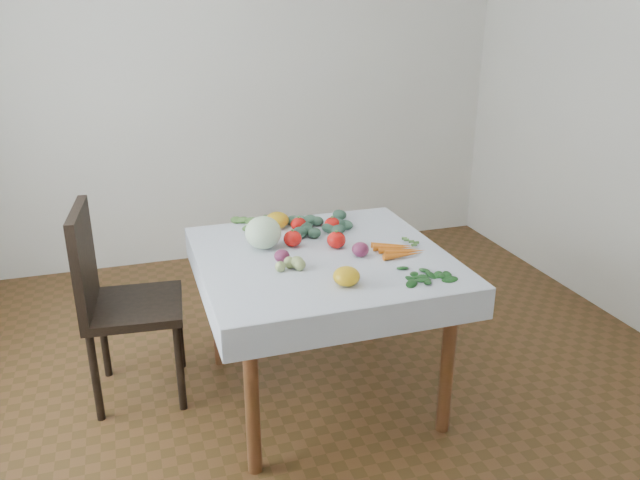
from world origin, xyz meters
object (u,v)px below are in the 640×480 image
(heirloom_back, at_px, (277,220))
(carrot_bunch, at_px, (400,250))
(cabbage, at_px, (263,233))
(chair, at_px, (113,292))
(table, at_px, (322,275))

(heirloom_back, distance_m, carrot_bunch, 0.68)
(cabbage, height_order, heirloom_back, cabbage)
(chair, bearing_deg, table, -17.78)
(table, height_order, carrot_bunch, carrot_bunch)
(cabbage, relative_size, carrot_bunch, 0.85)
(table, distance_m, chair, 0.99)
(cabbage, distance_m, heirloom_back, 0.28)
(table, bearing_deg, cabbage, 145.49)
(cabbage, bearing_deg, carrot_bunch, -23.47)
(heirloom_back, height_order, carrot_bunch, heirloom_back)
(table, xyz_separation_m, carrot_bunch, (0.35, -0.09, 0.12))
(heirloom_back, bearing_deg, cabbage, -117.69)
(table, height_order, chair, chair)
(table, relative_size, chair, 1.02)
(carrot_bunch, bearing_deg, table, 165.37)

